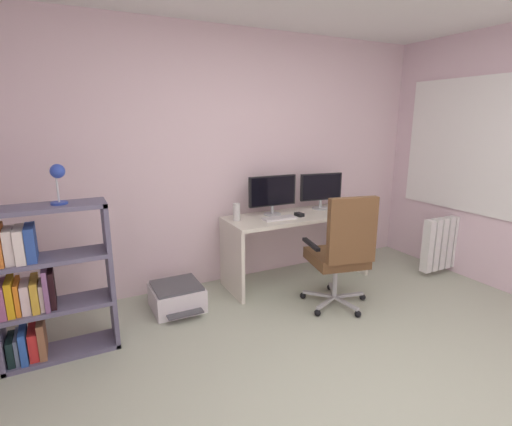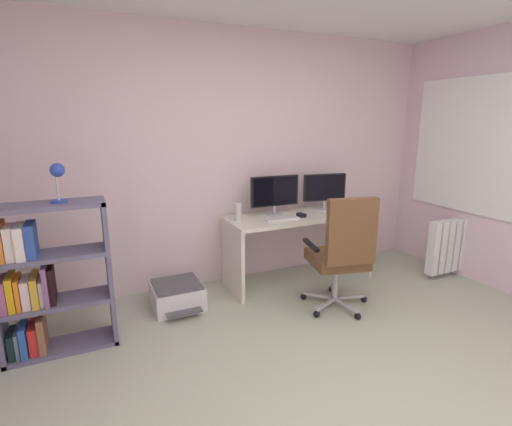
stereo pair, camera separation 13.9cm
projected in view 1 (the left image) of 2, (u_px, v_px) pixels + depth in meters
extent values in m
cube|color=#ADB49D|center=(385.00, 420.00, 2.24)|extent=(4.67, 4.59, 0.02)
cube|color=silver|center=(226.00, 160.00, 3.96)|extent=(4.67, 0.10, 2.57)
cube|color=white|center=(465.00, 145.00, 4.08)|extent=(0.01, 1.32, 1.31)
cube|color=white|center=(464.00, 145.00, 4.08)|extent=(0.02, 1.40, 1.39)
cube|color=silver|center=(298.00, 216.00, 4.01)|extent=(1.55, 0.56, 0.04)
cube|color=silver|center=(232.00, 261.00, 3.76)|extent=(0.04, 0.54, 0.69)
cube|color=silver|center=(352.00, 239.00, 4.42)|extent=(0.04, 0.54, 0.69)
cylinder|color=#B2B5B7|center=(272.00, 214.00, 3.99)|extent=(0.18, 0.18, 0.01)
cylinder|color=#B2B5B7|center=(272.00, 209.00, 3.98)|extent=(0.03, 0.03, 0.10)
cube|color=black|center=(272.00, 191.00, 3.93)|extent=(0.52, 0.05, 0.31)
cube|color=black|center=(273.00, 191.00, 3.91)|extent=(0.49, 0.02, 0.28)
cylinder|color=#B2B5B7|center=(320.00, 208.00, 4.26)|extent=(0.18, 0.18, 0.01)
cylinder|color=#B2B5B7|center=(320.00, 203.00, 4.24)|extent=(0.03, 0.03, 0.10)
cube|color=black|center=(321.00, 187.00, 4.20)|extent=(0.48, 0.11, 0.29)
cube|color=black|center=(322.00, 187.00, 4.18)|extent=(0.45, 0.07, 0.27)
cube|color=silver|center=(279.00, 218.00, 3.80)|extent=(0.34, 0.14, 0.02)
cube|color=black|center=(299.00, 215.00, 3.92)|extent=(0.07, 0.10, 0.03)
cylinder|color=silver|center=(237.00, 212.00, 3.74)|extent=(0.07, 0.07, 0.17)
cube|color=#B7BABC|center=(349.00, 295.00, 3.64)|extent=(0.30, 0.10, 0.02)
sphere|color=black|center=(363.00, 297.00, 3.69)|extent=(0.06, 0.06, 0.06)
cube|color=#B7BABC|center=(332.00, 290.00, 3.75)|extent=(0.18, 0.27, 0.02)
sphere|color=black|center=(330.00, 287.00, 3.90)|extent=(0.06, 0.06, 0.06)
cube|color=#B7BABC|center=(318.00, 294.00, 3.66)|extent=(0.22, 0.25, 0.02)
sphere|color=black|center=(303.00, 296.00, 3.72)|extent=(0.06, 0.06, 0.06)
cube|color=#B7BABC|center=(326.00, 303.00, 3.49)|extent=(0.29, 0.15, 0.02)
sphere|color=black|center=(317.00, 313.00, 3.39)|extent=(0.06, 0.06, 0.06)
cube|color=#B7BABC|center=(346.00, 303.00, 3.48)|extent=(0.06, 0.30, 0.02)
sphere|color=black|center=(358.00, 314.00, 3.37)|extent=(0.06, 0.06, 0.06)
cylinder|color=#B7BABC|center=(335.00, 280.00, 3.56)|extent=(0.04, 0.04, 0.34)
cube|color=brown|center=(336.00, 258.00, 3.51)|extent=(0.55, 0.55, 0.10)
cube|color=brown|center=(352.00, 231.00, 3.19)|extent=(0.43, 0.16, 0.56)
cube|color=black|center=(311.00, 244.00, 3.41)|extent=(0.11, 0.32, 0.03)
cube|color=black|center=(362.00, 240.00, 3.54)|extent=(0.11, 0.32, 0.03)
cube|color=slate|center=(110.00, 273.00, 2.89)|extent=(0.03, 0.28, 1.13)
cube|color=slate|center=(45.00, 208.00, 2.60)|extent=(0.77, 0.28, 0.03)
cube|color=slate|center=(64.00, 351.00, 2.86)|extent=(0.77, 0.28, 0.03)
cube|color=slate|center=(58.00, 306.00, 2.77)|extent=(0.71, 0.28, 0.03)
cube|color=slate|center=(52.00, 258.00, 2.69)|extent=(0.71, 0.28, 0.03)
cube|color=black|center=(12.00, 349.00, 2.69)|extent=(0.04, 0.21, 0.19)
cube|color=slate|center=(18.00, 347.00, 2.71)|extent=(0.02, 0.23, 0.19)
cube|color=#2B58B4|center=(24.00, 344.00, 2.71)|extent=(0.04, 0.24, 0.23)
cube|color=red|center=(34.00, 342.00, 2.75)|extent=(0.06, 0.22, 0.21)
cube|color=brown|center=(42.00, 336.00, 2.77)|extent=(0.05, 0.25, 0.27)
cube|color=#9F5581|center=(3.00, 299.00, 2.60)|extent=(0.04, 0.24, 0.23)
cube|color=gold|center=(11.00, 296.00, 2.61)|extent=(0.04, 0.22, 0.25)
cube|color=orange|center=(18.00, 296.00, 2.64)|extent=(0.03, 0.22, 0.22)
cube|color=silver|center=(26.00, 296.00, 2.66)|extent=(0.05, 0.21, 0.21)
cube|color=gold|center=(35.00, 293.00, 2.69)|extent=(0.05, 0.25, 0.22)
cube|color=beige|center=(42.00, 295.00, 2.70)|extent=(0.03, 0.20, 0.19)
cube|color=#855787|center=(46.00, 287.00, 2.70)|extent=(0.03, 0.25, 0.30)
cube|color=black|center=(52.00, 287.00, 2.73)|extent=(0.03, 0.22, 0.27)
cube|color=orange|center=(0.00, 244.00, 2.52)|extent=(0.03, 0.23, 0.26)
cube|color=silver|center=(9.00, 246.00, 2.54)|extent=(0.06, 0.20, 0.23)
cube|color=silver|center=(20.00, 244.00, 2.58)|extent=(0.06, 0.25, 0.23)
cube|color=#2C4D9F|center=(31.00, 242.00, 2.60)|extent=(0.06, 0.24, 0.24)
cylinder|color=#2B44AE|center=(59.00, 203.00, 2.63)|extent=(0.11, 0.11, 0.02)
cylinder|color=silver|center=(58.00, 189.00, 2.61)|extent=(0.01, 0.01, 0.18)
sphere|color=#2B44AE|center=(57.00, 171.00, 2.59)|extent=(0.10, 0.10, 0.10)
cube|color=silver|center=(177.00, 297.00, 3.51)|extent=(0.44, 0.43, 0.21)
cube|color=#4C4C51|center=(176.00, 286.00, 3.49)|extent=(0.41, 0.39, 0.02)
cube|color=#4C4C51|center=(185.00, 314.00, 3.31)|extent=(0.31, 0.10, 0.01)
cube|color=white|center=(428.00, 246.00, 4.16)|extent=(0.08, 0.10, 0.58)
cube|color=white|center=(434.00, 245.00, 4.20)|extent=(0.08, 0.10, 0.58)
cube|color=white|center=(441.00, 244.00, 4.25)|extent=(0.08, 0.10, 0.58)
cube|color=white|center=(447.00, 242.00, 4.30)|extent=(0.08, 0.10, 0.58)
cube|color=white|center=(453.00, 241.00, 4.34)|extent=(0.08, 0.10, 0.58)
cube|color=white|center=(459.00, 240.00, 4.39)|extent=(0.08, 0.10, 0.58)
cube|color=white|center=(465.00, 239.00, 4.43)|extent=(0.08, 0.10, 0.58)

